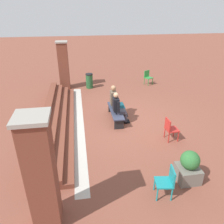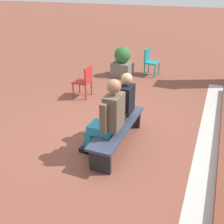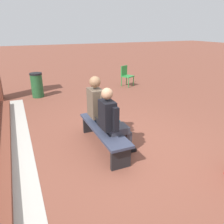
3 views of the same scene
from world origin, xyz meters
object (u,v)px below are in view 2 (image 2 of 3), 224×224
Objects in this scene: bench at (118,130)px; person_student at (121,105)px; laptop at (119,123)px; planter at (122,62)px; plastic_chair_near_bench_left at (150,60)px; plastic_chair_by_pillar at (85,80)px; person_adult at (108,117)px.

person_student reaches higher than bench.
laptop is 0.34× the size of planter.
plastic_chair_near_bench_left is at bearing 118.43° from planter.
plastic_chair_by_pillar is at bearing -24.21° from plastic_chair_near_bench_left.
person_student is at bearing -165.20° from laptop.
person_student is 2.23m from plastic_chair_by_pillar.
person_adult is 4.48× the size of laptop.
bench is 1.91× the size of planter.
laptop is at bearing 99.32° from bench.
plastic_chair_near_bench_left is (-2.45, 1.10, 0.00)m from plastic_chair_by_pillar.
plastic_chair_by_pillar is at bearing -143.92° from person_adult.
plastic_chair_by_pillar reaches higher than laptop.
person_student is 1.60× the size of plastic_chair_by_pillar.
planter is at bearing 171.46° from plastic_chair_by_pillar.
laptop is 4.10m from planter.
person_adult is 1.71× the size of plastic_chair_near_bench_left.
laptop is at bearing 19.34° from planter.
bench is 5.62× the size of laptop.
laptop is at bearing 41.91° from plastic_chair_by_pillar.
person_adult is at bearing 36.08° from plastic_chair_by_pillar.
planter is at bearing -163.07° from person_adult.
plastic_chair_by_pillar is (-2.16, -1.58, -0.27)m from person_adult.
person_student is at bearing 19.71° from planter.
laptop is 2.49m from plastic_chair_by_pillar.
bench is at bearing 41.67° from plastic_chair_by_pillar.
plastic_chair_by_pillar is 1.00× the size of plastic_chair_near_bench_left.
laptop is at bearing 14.80° from person_student.
plastic_chair_near_bench_left is (-4.31, -0.55, 0.13)m from bench.
person_adult is 4.65m from plastic_chair_near_bench_left.
person_adult is 2.69m from plastic_chair_by_pillar.
plastic_chair_near_bench_left is (-4.00, -0.48, -0.24)m from person_student.
planter is (-3.87, -1.36, -0.06)m from laptop.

